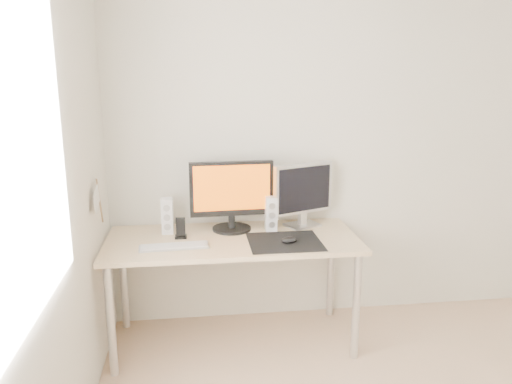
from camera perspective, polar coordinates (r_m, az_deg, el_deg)
wall_back at (r=3.62m, az=11.62°, el=5.18°), size 3.50×0.00×3.50m
wall_left at (r=1.81m, az=-25.82°, el=-4.26°), size 0.00×3.50×3.50m
window_pane at (r=1.76m, az=-26.29°, el=3.54°), size 0.00×1.30×1.30m
mousepad at (r=3.13m, az=3.29°, el=-5.69°), size 0.45×0.40×0.00m
mouse at (r=3.10m, az=3.77°, el=-5.51°), size 0.10×0.06×0.04m
desk at (r=3.23m, az=-2.68°, el=-6.56°), size 1.60×0.70×0.73m
main_monitor at (r=3.28m, az=-2.80°, el=-0.15°), size 0.55×0.27×0.47m
second_monitor at (r=3.38m, az=5.40°, el=0.00°), size 0.43×0.23×0.43m
speaker_left at (r=3.31m, az=-10.11°, el=-2.70°), size 0.07×0.09×0.23m
speaker_right at (r=3.31m, az=1.73°, el=-2.50°), size 0.07×0.09×0.23m
keyboard at (r=3.06m, az=-9.31°, el=-6.15°), size 0.43×0.15×0.02m
phone_dock at (r=3.22m, az=-8.59°, el=-4.51°), size 0.08×0.06×0.13m
pennant at (r=3.01m, az=-17.65°, el=-0.78°), size 0.01×0.23×0.29m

